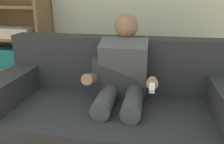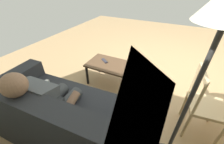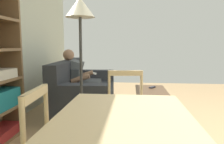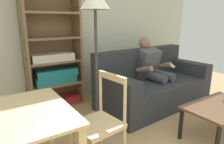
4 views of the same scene
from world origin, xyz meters
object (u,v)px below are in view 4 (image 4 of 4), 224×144
bookshelf (54,61)px  dining_chair_facing_couch (100,123)px  person_lounging (153,69)px  couch (152,85)px  floor_lamp (95,13)px  coffee_table (220,110)px

bookshelf → dining_chair_facing_couch: bearing=-93.6°
person_lounging → dining_chair_facing_couch: (-1.62, -0.90, -0.14)m
couch → person_lounging: 0.27m
person_lounging → dining_chair_facing_couch: 1.86m
person_lounging → couch: bearing=-139.7°
dining_chair_facing_couch → floor_lamp: floor_lamp is taller
coffee_table → bookshelf: bookshelf is taller
couch → dining_chair_facing_couch: bearing=-151.5°
person_lounging → bookshelf: bearing=153.2°
coffee_table → bookshelf: bearing=123.6°
dining_chair_facing_couch → floor_lamp: (0.30, 0.58, 1.07)m
bookshelf → dining_chair_facing_couch: (-0.10, -1.67, -0.34)m
coffee_table → bookshelf: 2.52m
bookshelf → floor_lamp: (0.19, -1.09, 0.73)m
bookshelf → person_lounging: bearing=-26.8°
bookshelf → floor_lamp: bearing=-79.9°
couch → person_lounging: size_ratio=1.79×
coffee_table → floor_lamp: size_ratio=0.51×
couch → floor_lamp: 1.75m
person_lounging → dining_chair_facing_couch: person_lounging is taller
couch → dining_chair_facing_couch: 1.78m
coffee_table → floor_lamp: bearing=140.2°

